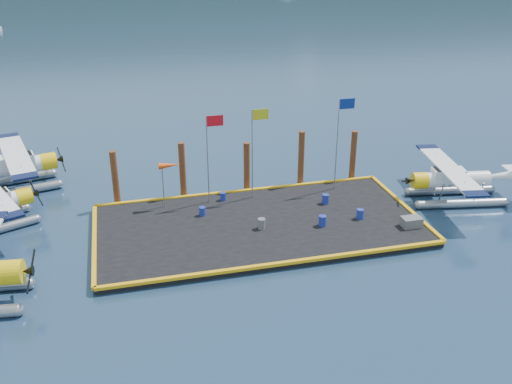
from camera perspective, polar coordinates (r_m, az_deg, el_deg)
ground at (r=35.93m, az=0.31°, el=-3.66°), size 4000.00×4000.00×0.00m
dock at (r=35.83m, az=0.31°, el=-3.38°), size 20.00×10.00×0.40m
dock_bumpers at (r=35.70m, az=0.31°, el=-2.97°), size 20.25×10.25×0.18m
seaplane_c at (r=44.23m, az=-23.22°, el=2.06°), size 9.40×10.17×3.61m
seaplane_d at (r=41.24m, az=19.07°, el=0.98°), size 8.59×9.40×3.32m
drum_0 at (r=36.70m, az=-5.39°, el=-1.93°), size 0.41×0.41×0.57m
drum_1 at (r=35.48m, az=6.67°, el=-2.88°), size 0.48×0.48×0.67m
drum_2 at (r=36.72m, az=10.36°, el=-2.18°), size 0.45×0.45×0.64m
drum_3 at (r=34.92m, az=0.56°, el=-3.18°), size 0.47×0.47×0.66m
drum_4 at (r=38.43m, az=6.96°, el=-0.69°), size 0.46×0.46×0.65m
drum_5 at (r=38.70m, az=-3.31°, el=-0.43°), size 0.39×0.39×0.55m
crate at (r=36.47m, az=15.27°, el=-2.90°), size 1.21×0.81×0.61m
flagpole_red at (r=37.12m, az=-4.59°, el=4.63°), size 1.14×0.08×6.00m
flagpole_yellow at (r=37.66m, az=-0.09°, el=5.19°), size 1.14×0.08×6.20m
flagpole_blue at (r=39.42m, az=8.44°, el=6.08°), size 1.14×0.08×6.50m
windsock at (r=37.21m, az=-8.68°, el=2.55°), size 1.40×0.44×3.12m
piling_0 at (r=39.05m, az=-13.89°, el=1.21°), size 0.44×0.44×4.00m
piling_1 at (r=39.21m, az=-7.35°, el=2.01°), size 0.44×0.44×4.20m
piling_2 at (r=39.99m, az=-0.93°, el=2.36°), size 0.44×0.44×3.80m
piling_3 at (r=40.93m, az=4.53°, el=3.19°), size 0.44×0.44×4.30m
piling_4 at (r=42.37m, az=9.68°, el=3.45°), size 0.44×0.44×4.00m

